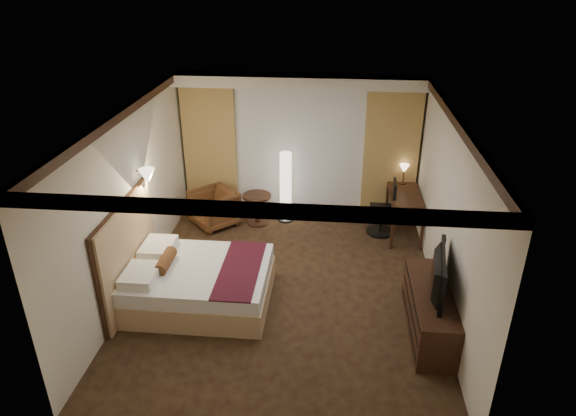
# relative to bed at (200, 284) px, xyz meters

# --- Properties ---
(floor) EXTENTS (4.50, 5.50, 0.01)m
(floor) POSITION_rel_bed_xyz_m (1.19, 0.46, -0.29)
(floor) COLOR black
(floor) RESTS_ON ground
(ceiling) EXTENTS (4.50, 5.50, 0.01)m
(ceiling) POSITION_rel_bed_xyz_m (1.19, 0.46, 2.41)
(ceiling) COLOR white
(ceiling) RESTS_ON back_wall
(back_wall) EXTENTS (4.50, 0.02, 2.70)m
(back_wall) POSITION_rel_bed_xyz_m (1.19, 3.21, 1.06)
(back_wall) COLOR beige
(back_wall) RESTS_ON floor
(left_wall) EXTENTS (0.02, 5.50, 2.70)m
(left_wall) POSITION_rel_bed_xyz_m (-1.06, 0.46, 1.06)
(left_wall) COLOR beige
(left_wall) RESTS_ON floor
(right_wall) EXTENTS (0.02, 5.50, 2.70)m
(right_wall) POSITION_rel_bed_xyz_m (3.44, 0.46, 1.06)
(right_wall) COLOR beige
(right_wall) RESTS_ON floor
(crown_molding) EXTENTS (4.50, 5.50, 0.12)m
(crown_molding) POSITION_rel_bed_xyz_m (1.19, 0.46, 2.35)
(crown_molding) COLOR black
(crown_molding) RESTS_ON ceiling
(soffit) EXTENTS (4.50, 0.50, 0.20)m
(soffit) POSITION_rel_bed_xyz_m (1.19, 2.96, 2.31)
(soffit) COLOR white
(soffit) RESTS_ON ceiling
(curtain_sheer) EXTENTS (2.48, 0.04, 2.45)m
(curtain_sheer) POSITION_rel_bed_xyz_m (1.19, 3.13, 0.96)
(curtain_sheer) COLOR silver
(curtain_sheer) RESTS_ON back_wall
(curtain_left_drape) EXTENTS (1.00, 0.14, 2.45)m
(curtain_left_drape) POSITION_rel_bed_xyz_m (-0.51, 3.07, 0.96)
(curtain_left_drape) COLOR tan
(curtain_left_drape) RESTS_ON back_wall
(curtain_right_drape) EXTENTS (1.00, 0.14, 2.45)m
(curtain_right_drape) POSITION_rel_bed_xyz_m (2.89, 3.07, 0.96)
(curtain_right_drape) COLOR tan
(curtain_right_drape) RESTS_ON back_wall
(wall_sconce) EXTENTS (0.24, 0.24, 0.24)m
(wall_sconce) POSITION_rel_bed_xyz_m (-0.90, 0.78, 1.33)
(wall_sconce) COLOR white
(wall_sconce) RESTS_ON left_wall
(bed) EXTENTS (1.99, 1.56, 0.58)m
(bed) POSITION_rel_bed_xyz_m (0.00, 0.00, 0.00)
(bed) COLOR white
(bed) RESTS_ON floor
(headboard) EXTENTS (0.12, 1.86, 1.50)m
(headboard) POSITION_rel_bed_xyz_m (-1.01, -0.00, 0.46)
(headboard) COLOR tan
(headboard) RESTS_ON floor
(armchair) EXTENTS (1.01, 1.01, 0.76)m
(armchair) POSITION_rel_bed_xyz_m (-0.33, 2.37, 0.09)
(armchair) COLOR #502918
(armchair) RESTS_ON floor
(side_table) EXTENTS (0.53, 0.53, 0.59)m
(side_table) POSITION_rel_bed_xyz_m (0.46, 2.50, 0.00)
(side_table) COLOR black
(side_table) RESTS_ON floor
(floor_lamp) EXTENTS (0.29, 0.29, 1.38)m
(floor_lamp) POSITION_rel_bed_xyz_m (0.98, 2.68, 0.40)
(floor_lamp) COLOR white
(floor_lamp) RESTS_ON floor
(desk) EXTENTS (0.55, 1.32, 0.75)m
(desk) POSITION_rel_bed_xyz_m (3.14, 2.40, 0.08)
(desk) COLOR black
(desk) RESTS_ON floor
(desk_lamp) EXTENTS (0.18, 0.18, 0.34)m
(desk_lamp) POSITION_rel_bed_xyz_m (3.14, 2.91, 0.63)
(desk_lamp) COLOR #FFD899
(desk_lamp) RESTS_ON desk
(office_chair) EXTENTS (0.52, 0.52, 1.03)m
(office_chair) POSITION_rel_bed_xyz_m (2.74, 2.35, 0.23)
(office_chair) COLOR black
(office_chair) RESTS_ON floor
(dresser) EXTENTS (0.50, 1.64, 0.64)m
(dresser) POSITION_rel_bed_xyz_m (3.19, -0.38, 0.03)
(dresser) COLOR black
(dresser) RESTS_ON floor
(television) EXTENTS (0.77, 1.15, 0.14)m
(television) POSITION_rel_bed_xyz_m (3.16, -0.38, 0.65)
(television) COLOR black
(television) RESTS_ON dresser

